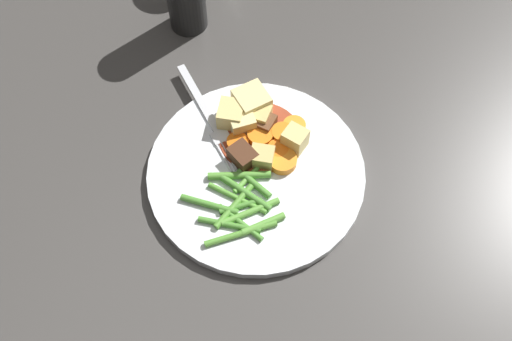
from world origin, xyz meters
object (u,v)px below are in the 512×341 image
object	(u,v)px
carrot_slice_3	(278,150)
carrot_slice_4	(263,136)
potato_chunk_4	(295,139)
potato_chunk_2	(252,102)
meat_chunk_1	(243,156)
potato_chunk_5	(258,116)
fork	(210,119)
carrot_slice_5	(294,126)
potato_chunk_0	(262,157)
meat_chunk_0	(266,124)
dinner_plate	(256,173)
carrot_slice_1	(283,161)
potato_chunk_3	(231,115)
carrot_slice_0	(282,134)
potato_chunk_1	(241,120)
carrot_slice_2	(238,143)

from	to	relation	value
carrot_slice_3	carrot_slice_4	distance (m)	0.03
potato_chunk_4	potato_chunk_2	bearing A→B (deg)	50.16
meat_chunk_1	carrot_slice_3	bearing A→B (deg)	-67.95
potato_chunk_5	fork	size ratio (longest dim) A/B	0.18
meat_chunk_1	carrot_slice_5	bearing A→B (deg)	-46.93
carrot_slice_3	fork	world-z (taller)	carrot_slice_3
potato_chunk_0	meat_chunk_1	xyz separation A→B (m)	(-0.00, 0.02, 0.00)
meat_chunk_0	carrot_slice_5	bearing A→B (deg)	-83.88
carrot_slice_3	potato_chunk_2	distance (m)	0.07
fork	carrot_slice_4	bearing A→B (deg)	-107.38
dinner_plate	meat_chunk_0	world-z (taller)	meat_chunk_0
dinner_plate	potato_chunk_2	xyz separation A→B (m)	(0.09, 0.02, 0.02)
dinner_plate	carrot_slice_1	world-z (taller)	carrot_slice_1
meat_chunk_1	fork	distance (m)	0.07
meat_chunk_0	meat_chunk_1	bearing A→B (deg)	155.60
carrot_slice_3	potato_chunk_4	bearing A→B (deg)	-58.20
dinner_plate	carrot_slice_1	xyz separation A→B (m)	(0.01, -0.03, 0.01)
fork	meat_chunk_0	bearing A→B (deg)	-93.99
dinner_plate	meat_chunk_1	size ratio (longest dim) A/B	8.26
potato_chunk_3	potato_chunk_4	world-z (taller)	same
carrot_slice_0	potato_chunk_1	xyz separation A→B (m)	(0.01, 0.05, 0.01)
potato_chunk_2	potato_chunk_5	distance (m)	0.02
potato_chunk_0	potato_chunk_2	world-z (taller)	potato_chunk_2
dinner_plate	potato_chunk_2	bearing A→B (deg)	10.00
carrot_slice_3	potato_chunk_0	world-z (taller)	potato_chunk_0
dinner_plate	carrot_slice_4	distance (m)	0.05
potato_chunk_4	carrot_slice_1	bearing A→B (deg)	154.92
carrot_slice_1	carrot_slice_5	distance (m)	0.05
carrot_slice_1	carrot_slice_3	size ratio (longest dim) A/B	1.35
dinner_plate	potato_chunk_0	size ratio (longest dim) A/B	9.52
potato_chunk_1	potato_chunk_5	size ratio (longest dim) A/B	1.23
potato_chunk_3	meat_chunk_0	bearing A→B (deg)	-96.81
potato_chunk_4	meat_chunk_1	xyz separation A→B (m)	(-0.03, 0.06, -0.00)
potato_chunk_0	potato_chunk_1	world-z (taller)	potato_chunk_1
carrot_slice_1	potato_chunk_2	size ratio (longest dim) A/B	0.89
dinner_plate	potato_chunk_2	size ratio (longest dim) A/B	6.74
carrot_slice_0	carrot_slice_3	distance (m)	0.02
carrot_slice_2	potato_chunk_5	bearing A→B (deg)	-28.79
fork	carrot_slice_3	bearing A→B (deg)	-113.34
carrot_slice_3	carrot_slice_1	bearing A→B (deg)	-154.51
carrot_slice_2	fork	size ratio (longest dim) A/B	0.17
carrot_slice_2	potato_chunk_3	xyz separation A→B (m)	(0.03, 0.01, 0.01)
carrot_slice_0	carrot_slice_5	world-z (taller)	carrot_slice_0
dinner_plate	potato_chunk_4	distance (m)	0.06
carrot_slice_2	carrot_slice_3	bearing A→B (deg)	-95.39
carrot_slice_1	potato_chunk_1	bearing A→B (deg)	49.73
potato_chunk_0	potato_chunk_4	world-z (taller)	potato_chunk_4
potato_chunk_2	meat_chunk_1	xyz separation A→B (m)	(-0.08, 0.00, -0.00)
carrot_slice_0	carrot_slice_3	xyz separation A→B (m)	(-0.02, 0.00, -0.00)
potato_chunk_0	dinner_plate	bearing A→B (deg)	156.46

